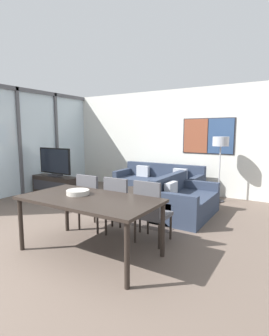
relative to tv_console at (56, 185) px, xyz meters
The scene contains 15 objects.
ground_plane 3.80m from the tv_console, 51.51° to the right, with size 24.00×24.00×0.00m, color brown.
wall_back 3.36m from the tv_console, 40.48° to the left, with size 7.34×0.09×2.80m.
window_wall_left 1.58m from the tv_console, 150.09° to the right, with size 0.07×5.02×2.80m.
area_rug 2.37m from the tv_console, ahead, with size 2.71×2.12×0.01m.
tv_console is the anchor object (origin of this frame).
television 0.62m from the tv_console, 90.00° to the left, with size 1.10×0.20×0.75m.
sofa_main 2.76m from the tv_console, 31.25° to the left, with size 2.29×0.90×0.80m.
sofa_side 3.57m from the tv_console, ahead, with size 0.90×1.51×0.80m.
coffee_table 2.36m from the tv_console, ahead, with size 1.07×1.07×0.35m.
dining_table 3.79m from the tv_console, 34.94° to the right, with size 1.89×0.98×0.78m.
dining_chair_left 2.94m from the tv_console, 29.99° to the right, with size 0.46×0.46×0.95m.
dining_chair_centre 3.41m from the tv_console, 24.94° to the right, with size 0.46×0.46×0.95m.
dining_chair_right 3.92m from the tv_console, 21.53° to the right, with size 0.46×0.46×0.95m.
fruit_bowl 3.57m from the tv_console, 36.58° to the right, with size 0.32×0.32×0.07m.
floor_lamp 4.32m from the tv_console, 21.40° to the left, with size 0.37×0.37×1.55m.
Camera 1 is at (3.03, -1.78, 1.65)m, focal length 28.00 mm.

